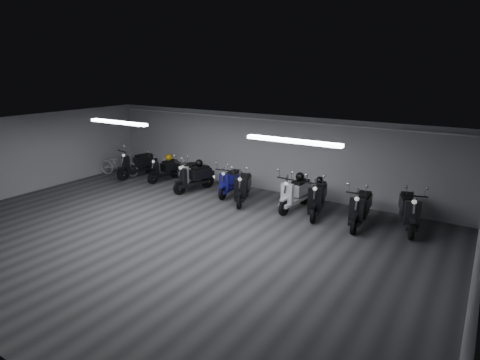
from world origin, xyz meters
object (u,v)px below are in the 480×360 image
Objects in this scene: scooter_1 at (164,165)px; bicycle at (119,162)px; scooter_0 at (137,160)px; scooter_3 at (194,172)px; helmet_1 at (199,163)px; scooter_9 at (410,205)px; helmet_2 at (320,180)px; helmet_3 at (300,177)px; scooter_2 at (188,170)px; scooter_7 at (318,192)px; helmet_0 at (169,157)px; scooter_6 at (295,188)px; scooter_4 at (230,177)px; scooter_8 at (361,202)px; scooter_5 at (243,182)px.

bicycle is at bearing -159.43° from scooter_1.
scooter_0 is 1.05× the size of scooter_3.
scooter_3 is at bearing -105.25° from helmet_1.
scooter_9 is at bearing -101.76° from bicycle.
scooter_0 is at bearing -89.65° from bicycle.
helmet_2 is (6.52, -0.02, 0.40)m from scooter_1.
helmet_1 is (-7.26, -0.16, 0.27)m from scooter_9.
scooter_9 is at bearing -1.20° from helmet_3.
scooter_2 is (2.76, -0.05, -0.04)m from scooter_0.
scooter_0 is at bearing -168.79° from scooter_3.
scooter_7 reaches higher than helmet_0.
helmet_2 is at bearing 1.79° from helmet_1.
scooter_0 is 7.13m from scooter_6.
scooter_4 is 3.33m from helmet_2.
scooter_0 reaches higher than scooter_7.
helmet_3 is (-3.35, 0.07, 0.29)m from scooter_9.
scooter_8 reaches higher than helmet_1.
scooter_3 is 6.11m from scooter_8.
scooter_9 reaches higher than helmet_1.
scooter_7 is 0.41m from helmet_2.
scooter_0 is 8.12× the size of helmet_2.
helmet_3 is (4.39, 0.31, 0.34)m from scooter_2.
scooter_1 is 1.45m from scooter_2.
scooter_4 is 6.29× the size of helmet_1.
helmet_2 is at bearing 19.47° from scooter_6.
bicycle is at bearing 164.10° from scooter_9.
scooter_1 is 6.14× the size of helmet_1.
scooter_7 is 7.14× the size of helmet_3.
scooter_5 is 2.18m from helmet_1.
scooter_1 is at bearing -93.26° from bicycle.
scooter_0 is 7.86m from helmet_2.
scooter_8 is 2.22m from helmet_3.
scooter_7 reaches higher than helmet_2.
scooter_6 is at bearing -95.32° from helmet_3.
scooter_6 is at bearing -165.85° from helmet_2.
helmet_1 is at bearing -178.21° from helmet_2.
scooter_0 is 3.25m from helmet_1.
scooter_9 reaches higher than scooter_6.
bicycle is (-10.14, 0.06, -0.13)m from scooter_8.
scooter_9 is at bearing -18.40° from scooter_2.
scooter_0 is 1.06× the size of scooter_2.
scooter_4 is 0.94× the size of scooter_5.
scooter_4 is 7.20× the size of helmet_2.
scooter_7 is 0.99× the size of scooter_9.
scooter_3 is 7.01× the size of helmet_0.
helmet_2 is at bearing -101.23° from bicycle.
scooter_1 reaches higher than helmet_2.
scooter_3 is at bearing 165.29° from scooter_9.
scooter_1 is 2.22m from bicycle.
scooter_1 is 0.92× the size of scooter_2.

